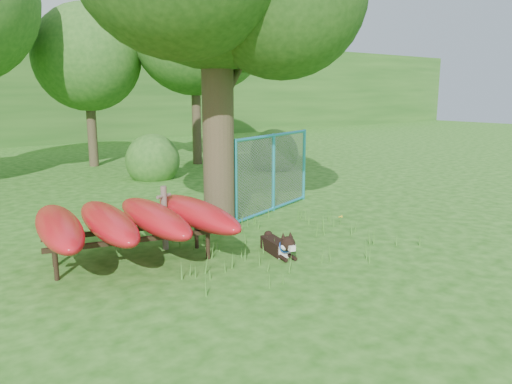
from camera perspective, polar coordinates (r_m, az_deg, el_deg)
ground at (r=8.78m, az=3.91°, el=-7.80°), size 80.00×80.00×0.00m
wooden_post at (r=9.33m, az=-10.41°, el=-2.73°), size 0.33×0.16×1.20m
kayak_rack at (r=8.69m, az=-14.07°, el=-3.11°), size 3.25×3.49×0.99m
husky_dog at (r=8.98m, az=2.71°, el=-6.13°), size 0.49×1.11×0.51m
fence_section at (r=12.10m, az=2.00°, el=2.23°), size 3.10×1.09×3.15m
wildflower_clump at (r=11.17m, az=9.66°, el=-2.87°), size 0.09×0.09×0.20m
bg_tree_c at (r=20.41m, az=-18.72°, el=14.32°), size 4.00×4.00×6.12m
bg_tree_d at (r=20.24m, az=-7.04°, el=17.63°), size 4.80×4.80×7.50m
bg_tree_e at (r=24.38m, az=-4.65°, el=16.96°), size 4.60×4.60×7.55m
shrub_right at (r=18.81m, az=2.08°, el=2.64°), size 1.80×1.80×1.80m
shrub_mid at (r=17.15m, az=-11.64°, el=1.54°), size 1.80×1.80×1.80m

